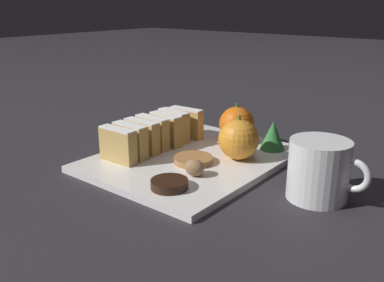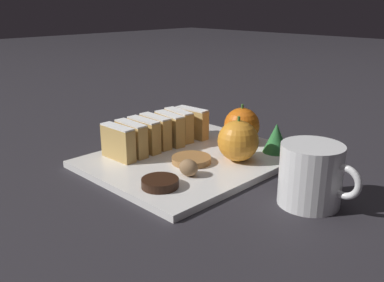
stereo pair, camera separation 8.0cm
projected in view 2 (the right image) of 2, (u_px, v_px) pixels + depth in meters
ground_plane at (192, 162)px, 0.81m from camera, size 6.00×6.00×0.00m
serving_platter at (192, 159)px, 0.81m from camera, size 0.30×0.37×0.01m
stollen_slice_front at (118, 143)px, 0.78m from camera, size 0.08×0.02×0.06m
stollen_slice_second at (131, 139)px, 0.81m from camera, size 0.08×0.02×0.06m
stollen_slice_third at (144, 135)px, 0.83m from camera, size 0.08×0.02×0.06m
stollen_slice_fourth at (156, 131)px, 0.85m from camera, size 0.08×0.03×0.06m
stollen_slice_fifth at (170, 129)px, 0.87m from camera, size 0.08×0.03×0.06m
stollen_slice_sixth at (179, 125)px, 0.89m from camera, size 0.08×0.03×0.06m
stollen_slice_back at (192, 123)px, 0.91m from camera, size 0.08×0.03×0.06m
orange_near at (242, 125)px, 0.87m from camera, size 0.07×0.07×0.08m
orange_far at (238, 141)px, 0.77m from camera, size 0.08×0.08×0.08m
walnut at (189, 168)px, 0.71m from camera, size 0.03×0.03×0.03m
chocolate_cookie at (160, 183)px, 0.67m from camera, size 0.06×0.06×0.01m
gingerbread_cookie at (191, 160)px, 0.77m from camera, size 0.07×0.07×0.01m
evergreen_sprig at (276, 138)px, 0.82m from camera, size 0.05×0.05×0.06m
coffee_mug at (310, 176)px, 0.63m from camera, size 0.12×0.09×0.09m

